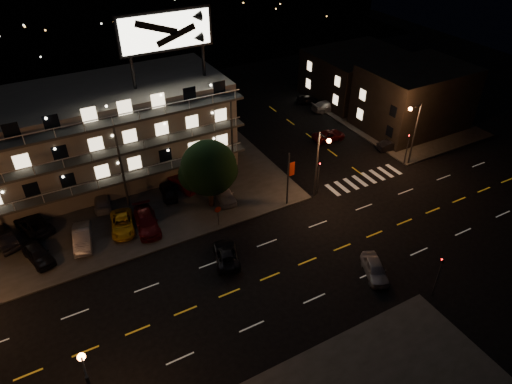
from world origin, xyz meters
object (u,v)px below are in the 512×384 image
lot_car_7 (102,201)px  side_car_0 (391,145)px  tree (208,169)px  road_car_east (375,269)px  lot_car_2 (122,224)px  road_car_west (226,254)px  lot_car_4 (224,193)px

lot_car_7 → side_car_0: lot_car_7 is taller
tree → road_car_east: size_ratio=1.84×
tree → lot_car_7: 12.18m
lot_car_7 → road_car_east: bearing=141.8°
lot_car_2 → lot_car_7: size_ratio=1.11×
lot_car_2 → road_car_east: lot_car_2 is taller
road_car_west → side_car_0: bearing=-146.7°
tree → lot_car_7: bearing=152.0°
lot_car_4 → lot_car_7: 12.99m
lot_car_4 → lot_car_7: bearing=163.9°
side_car_0 → road_car_east: 23.47m
lot_car_4 → lot_car_7: lot_car_4 is taller
lot_car_2 → road_car_west: size_ratio=1.05×
lot_car_2 → lot_car_4: size_ratio=1.09×
tree → road_car_west: (-2.16, -8.23, -4.03)m
tree → road_car_east: (8.54, -16.30, -3.95)m
lot_car_4 → road_car_east: 17.96m
lot_car_4 → road_car_east: size_ratio=1.05×
lot_car_2 → road_car_west: (7.18, -8.79, -0.18)m
lot_car_2 → lot_car_7: (-0.86, 4.86, -0.04)m
lot_car_2 → road_car_east: (17.88, -16.86, -0.10)m
lot_car_2 → road_car_west: 11.35m
tree → lot_car_7: (-10.19, 5.42, -3.88)m
lot_car_7 → road_car_west: (8.04, -13.65, -0.14)m
lot_car_7 → lot_car_2: bearing=111.0°
road_car_east → road_car_west: (-10.70, 8.07, -0.08)m
tree → lot_car_2: size_ratio=1.61×
road_car_west → road_car_east: bearing=159.6°
tree → side_car_0: (25.43, 0.00, -4.03)m
side_car_0 → road_car_west: bearing=117.4°
tree → lot_car_4: tree is taller
lot_car_2 → road_car_west: lot_car_2 is taller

